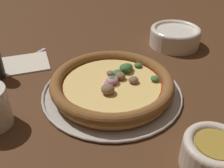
{
  "coord_description": "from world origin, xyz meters",
  "views": [
    {
      "loc": [
        0.23,
        0.46,
        0.37
      ],
      "look_at": [
        0.0,
        0.0,
        0.03
      ],
      "focal_mm": 42.0,
      "sensor_mm": 36.0,
      "label": 1
    }
  ],
  "objects_px": {
    "napkin": "(24,63)",
    "fork": "(22,62)",
    "pizza_tray": "(112,92)",
    "bowl_near": "(213,152)",
    "bowl_far": "(175,36)",
    "pizza": "(112,84)"
  },
  "relations": [
    {
      "from": "bowl_near",
      "to": "napkin",
      "type": "xyz_separation_m",
      "value": [
        0.22,
        -0.51,
        -0.03
      ]
    },
    {
      "from": "fork",
      "to": "pizza_tray",
      "type": "bearing_deg",
      "value": 88.18
    },
    {
      "from": "pizza",
      "to": "napkin",
      "type": "height_order",
      "value": "pizza"
    },
    {
      "from": "bowl_near",
      "to": "napkin",
      "type": "bearing_deg",
      "value": -66.4
    },
    {
      "from": "pizza_tray",
      "to": "fork",
      "type": "height_order",
      "value": "pizza_tray"
    },
    {
      "from": "pizza_tray",
      "to": "bowl_far",
      "type": "xyz_separation_m",
      "value": [
        -0.3,
        -0.15,
        0.03
      ]
    },
    {
      "from": "bowl_far",
      "to": "pizza_tray",
      "type": "bearing_deg",
      "value": 26.77
    },
    {
      "from": "pizza",
      "to": "napkin",
      "type": "bearing_deg",
      "value": -55.57
    },
    {
      "from": "bowl_far",
      "to": "napkin",
      "type": "bearing_deg",
      "value": -10.63
    },
    {
      "from": "napkin",
      "to": "fork",
      "type": "xyz_separation_m",
      "value": [
        0.01,
        -0.01,
        -0.0
      ]
    },
    {
      "from": "bowl_near",
      "to": "fork",
      "type": "bearing_deg",
      "value": -66.39
    },
    {
      "from": "bowl_near",
      "to": "bowl_far",
      "type": "bearing_deg",
      "value": -120.0
    },
    {
      "from": "napkin",
      "to": "fork",
      "type": "bearing_deg",
      "value": -66.03
    },
    {
      "from": "bowl_far",
      "to": "fork",
      "type": "height_order",
      "value": "bowl_far"
    },
    {
      "from": "pizza",
      "to": "bowl_near",
      "type": "distance_m",
      "value": 0.27
    },
    {
      "from": "fork",
      "to": "bowl_far",
      "type": "bearing_deg",
      "value": 132.32
    },
    {
      "from": "pizza",
      "to": "bowl_far",
      "type": "height_order",
      "value": "bowl_far"
    },
    {
      "from": "pizza",
      "to": "bowl_far",
      "type": "relative_size",
      "value": 1.85
    },
    {
      "from": "bowl_near",
      "to": "fork",
      "type": "xyz_separation_m",
      "value": [
        0.23,
        -0.52,
        -0.03
      ]
    },
    {
      "from": "pizza",
      "to": "bowl_near",
      "type": "xyz_separation_m",
      "value": [
        -0.06,
        0.27,
        0.0
      ]
    },
    {
      "from": "pizza_tray",
      "to": "bowl_far",
      "type": "height_order",
      "value": "bowl_far"
    },
    {
      "from": "fork",
      "to": "napkin",
      "type": "bearing_deg",
      "value": 78.36
    }
  ]
}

